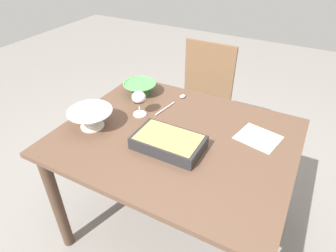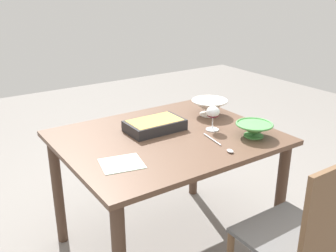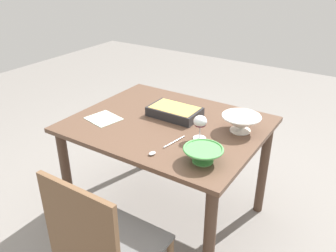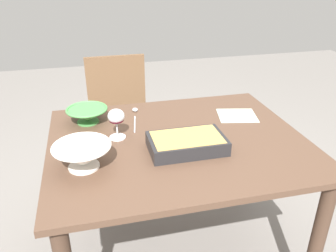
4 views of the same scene
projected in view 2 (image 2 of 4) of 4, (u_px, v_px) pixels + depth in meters
ground_plane at (167, 245)px, 2.44m from camera, size 8.00×8.00×0.00m
dining_table at (167, 154)px, 2.21m from camera, size 1.18×0.96×0.75m
chair at (307, 237)px, 1.71m from camera, size 0.43×0.41×0.92m
wine_glass at (213, 114)px, 2.22m from camera, size 0.08×0.08×0.15m
casserole_dish at (155, 125)px, 2.23m from camera, size 0.33×0.20×0.06m
mixing_bowl at (254, 129)px, 2.14m from camera, size 0.21×0.21×0.08m
small_bowl at (209, 107)px, 2.48m from camera, size 0.23×0.23×0.10m
serving_spoon at (223, 146)px, 2.01m from camera, size 0.06×0.29×0.01m
napkin at (122, 164)px, 1.84m from camera, size 0.23×0.22×0.00m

